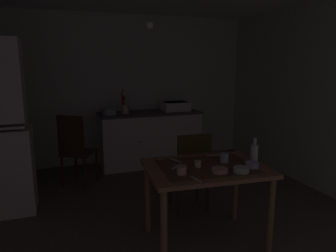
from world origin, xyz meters
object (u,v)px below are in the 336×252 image
sink_basin (175,106)px  teacup_mint (198,164)px  chair_far_side (191,170)px  serving_bowl_wide (252,165)px  dining_table (206,177)px  glass_bottle (254,153)px  hand_pump (123,103)px  mixing_bowl_counter (110,112)px  chair_by_counter (76,149)px

sink_basin → teacup_mint: sink_basin is taller
chair_far_side → serving_bowl_wide: (0.25, -0.78, 0.28)m
teacup_mint → serving_bowl_wide: bearing=-21.1°
dining_table → glass_bottle: glass_bottle is taller
dining_table → teacup_mint: teacup_mint is taller
dining_table → teacup_mint: (-0.08, 0.01, 0.13)m
sink_basin → teacup_mint: size_ratio=7.15×
dining_table → teacup_mint: size_ratio=18.45×
hand_pump → glass_bottle: bearing=-74.6°
serving_bowl_wide → glass_bottle: (0.08, 0.09, 0.07)m
chair_far_side → serving_bowl_wide: bearing=-72.2°
glass_bottle → chair_far_side: bearing=115.8°
sink_basin → mixing_bowl_counter: bearing=-177.4°
chair_far_side → glass_bottle: (0.33, -0.69, 0.35)m
mixing_bowl_counter → chair_by_counter: 0.88m
chair_far_side → teacup_mint: chair_far_side is taller
mixing_bowl_counter → dining_table: size_ratio=0.19×
hand_pump → serving_bowl_wide: 2.74m
hand_pump → chair_far_side: hand_pump is taller
serving_bowl_wide → glass_bottle: bearing=48.3°
glass_bottle → hand_pump: bearing=105.4°
chair_far_side → chair_by_counter: (-1.17, 1.22, 0.03)m
sink_basin → hand_pump: size_ratio=1.13×
mixing_bowl_counter → dining_table: bearing=-78.4°
dining_table → teacup_mint: bearing=172.0°
chair_by_counter → glass_bottle: (1.50, -1.91, 0.32)m
glass_bottle → chair_by_counter: bearing=128.1°
hand_pump → dining_table: size_ratio=0.34×
chair_far_side → teacup_mint: bearing=-108.1°
mixing_bowl_counter → glass_bottle: size_ratio=0.89×
chair_by_counter → chair_far_side: bearing=-46.3°
sink_basin → hand_pump: (-0.88, 0.05, 0.09)m
teacup_mint → glass_bottle: 0.54m
serving_bowl_wide → chair_by_counter: bearing=125.3°
serving_bowl_wide → hand_pump: bearing=103.3°
hand_pump → glass_bottle: (0.71, -2.56, -0.21)m
hand_pump → sink_basin: bearing=-2.9°
sink_basin → dining_table: sink_basin is taller
chair_by_counter → serving_bowl_wide: (1.42, -2.01, 0.25)m
mixing_bowl_counter → dining_table: 2.47m
sink_basin → chair_by_counter: 1.83m
chair_by_counter → teacup_mint: (0.97, -1.83, 0.26)m
hand_pump → dining_table: 2.54m
hand_pump → mixing_bowl_counter: (-0.24, -0.10, -0.12)m
sink_basin → chair_far_side: bearing=-105.4°
glass_bottle → sink_basin: bearing=86.1°
mixing_bowl_counter → teacup_mint: bearing=-80.2°
hand_pump → teacup_mint: bearing=-86.0°
sink_basin → glass_bottle: (-0.17, -2.52, -0.12)m
dining_table → glass_bottle: size_ratio=4.70×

